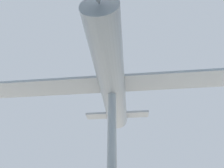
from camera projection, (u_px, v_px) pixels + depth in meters
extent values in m
cylinder|color=#999EA3|center=(112.00, 161.00, 8.78)|extent=(0.51, 0.51, 7.92)
cylinder|color=#93999E|center=(112.00, 84.00, 11.64)|extent=(3.10, 11.23, 1.74)
cube|color=#93999E|center=(112.00, 84.00, 11.64)|extent=(17.39, 3.87, 0.18)
cube|color=#93999E|center=(117.00, 115.00, 15.64)|extent=(5.62, 1.68, 0.18)
cube|color=#93999E|center=(117.00, 106.00, 16.17)|extent=(0.31, 1.11, 1.73)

